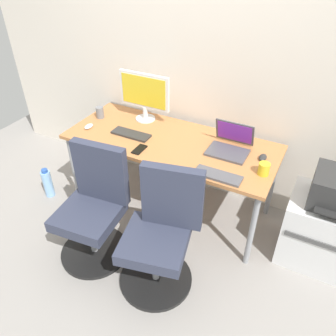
{
  "coord_description": "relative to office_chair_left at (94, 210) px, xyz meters",
  "views": [
    {
      "loc": [
        1.08,
        -2.13,
        2.17
      ],
      "look_at": [
        0.0,
        -0.05,
        0.47
      ],
      "focal_mm": 35.82,
      "sensor_mm": 36.0,
      "label": 1
    }
  ],
  "objects": [
    {
      "name": "phone_near_laptop",
      "position": [
        0.12,
        0.48,
        0.3
      ],
      "size": [
        0.07,
        0.14,
        0.01
      ],
      "primitive_type": "cube",
      "color": "black",
      "rests_on": "desk"
    },
    {
      "name": "keyboard_by_monitor",
      "position": [
        -0.06,
        0.65,
        0.31
      ],
      "size": [
        0.34,
        0.12,
        0.02
      ],
      "primitive_type": "cube",
      "color": "#2D2D2D",
      "rests_on": "desk"
    },
    {
      "name": "keyboard_by_laptop",
      "position": [
        0.8,
        0.44,
        0.31
      ],
      "size": [
        0.34,
        0.12,
        0.02
      ],
      "primitive_type": "cube",
      "color": "#515156",
      "rests_on": "desk"
    },
    {
      "name": "desk",
      "position": [
        0.28,
        0.73,
        0.24
      ],
      "size": [
        1.77,
        0.73,
        0.72
      ],
      "color": "#B77542",
      "rests_on": "ground"
    },
    {
      "name": "coffee_mug",
      "position": [
        1.08,
        0.62,
        0.34
      ],
      "size": [
        0.08,
        0.08,
        0.09
      ],
      "primitive_type": "cylinder",
      "color": "yellow",
      "rests_on": "desk"
    },
    {
      "name": "office_chair_left",
      "position": [
        0.0,
        0.0,
        0.0
      ],
      "size": [
        0.54,
        0.54,
        0.94
      ],
      "color": "black",
      "rests_on": "ground"
    },
    {
      "name": "open_laptop",
      "position": [
        0.76,
        0.81,
        0.35
      ],
      "size": [
        0.31,
        0.29,
        0.22
      ],
      "color": "#4C4C51",
      "rests_on": "desk"
    },
    {
      "name": "back_wall",
      "position": [
        0.28,
        1.18,
        0.88
      ],
      "size": [
        4.4,
        0.04,
        2.6
      ],
      "primitive_type": "cube",
      "color": "silver",
      "rests_on": "ground"
    },
    {
      "name": "desktop_monitor",
      "position": [
        -0.1,
        0.96,
        0.55
      ],
      "size": [
        0.48,
        0.18,
        0.43
      ],
      "color": "silver",
      "rests_on": "desk"
    },
    {
      "name": "pen_cup",
      "position": [
        -0.49,
        0.79,
        0.35
      ],
      "size": [
        0.07,
        0.07,
        0.1
      ],
      "primitive_type": "cylinder",
      "color": "slate",
      "rests_on": "desk"
    },
    {
      "name": "side_cabinet",
      "position": [
        1.6,
        0.72,
        -0.14
      ],
      "size": [
        0.6,
        0.47,
        0.56
      ],
      "color": "silver",
      "rests_on": "ground"
    },
    {
      "name": "water_bottle_on_floor",
      "position": [
        -0.85,
        0.32,
        -0.28
      ],
      "size": [
        0.09,
        0.09,
        0.31
      ],
      "color": "#8CBFF2",
      "rests_on": "ground"
    },
    {
      "name": "office_chair_right",
      "position": [
        0.58,
        -0.0,
        0.0
      ],
      "size": [
        0.54,
        0.54,
        0.94
      ],
      "color": "black",
      "rests_on": "ground"
    },
    {
      "name": "ground_plane",
      "position": [
        0.28,
        0.73,
        -0.42
      ],
      "size": [
        5.28,
        5.28,
        0.0
      ],
      "primitive_type": "plane",
      "color": "gray"
    },
    {
      "name": "mouse_by_laptop",
      "position": [
        -0.46,
        0.58,
        0.31
      ],
      "size": [
        0.06,
        0.1,
        0.03
      ],
      "primitive_type": "ellipsoid",
      "color": "silver",
      "rests_on": "desk"
    },
    {
      "name": "mouse_by_monitor",
      "position": [
        1.03,
        0.81,
        0.31
      ],
      "size": [
        0.06,
        0.1,
        0.03
      ],
      "primitive_type": "ellipsoid",
      "color": "#2D2D2D",
      "rests_on": "desk"
    }
  ]
}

